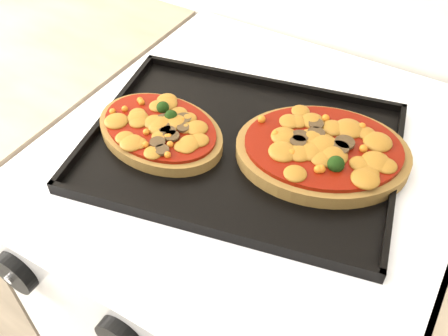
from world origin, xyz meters
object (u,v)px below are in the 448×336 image
Objects in this scene: stove at (250,299)px; baking_tray at (242,146)px; pizza_right at (323,150)px; pizza_left at (160,129)px.

baking_tray is at bearing -114.34° from stove.
pizza_right reaches higher than baking_tray.
stove is 3.76× the size of pizza_right.
baking_tray is 2.16× the size of pizza_left.
pizza_left is at bearing -149.72° from stove.
pizza_left reaches higher than stove.
pizza_left is (-0.11, -0.04, 0.01)m from baking_tray.
pizza_right is (0.09, 0.00, 0.48)m from stove.
stove is at bearing 53.41° from baking_tray.
stove is at bearing -177.98° from pizza_right.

